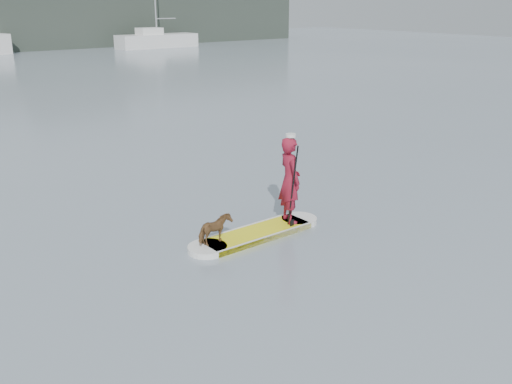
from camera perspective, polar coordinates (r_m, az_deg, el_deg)
ground at (r=10.35m, az=-7.67°, el=-9.14°), size 140.00×140.00×0.00m
paddleboard at (r=12.19m, az=0.00°, el=-4.19°), size 3.30×0.86×0.12m
paddler at (r=12.42m, az=3.40°, el=1.21°), size 0.63×0.80×1.91m
white_cap at (r=12.15m, az=3.49°, el=5.67°), size 0.22×0.22×0.07m
dog at (r=11.48m, az=-4.13°, el=-3.79°), size 0.75×0.41×0.60m
paddle at (r=12.23m, az=3.68°, el=-0.46°), size 0.10×0.30×2.00m
sailboat_f at (r=61.90m, az=-9.93°, el=14.82°), size 8.53×2.68×12.70m
shore_building_east at (r=65.96m, az=-18.21°, el=17.16°), size 10.00×4.00×8.00m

